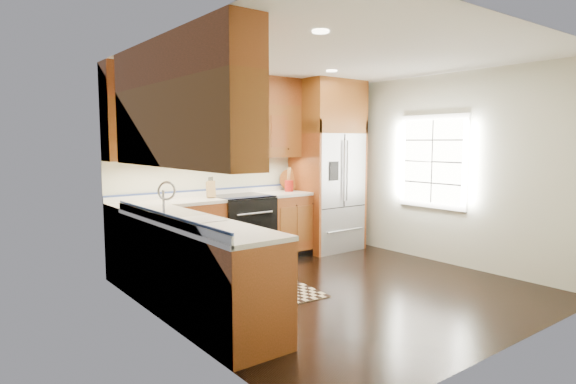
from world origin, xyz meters
TOP-DOWN VIEW (x-y plane):
  - ground at (0.00, 0.00)m, footprint 4.00×4.00m
  - wall_back at (0.00, 2.00)m, footprint 4.00×0.02m
  - wall_left at (-2.00, 0.00)m, footprint 0.02×4.00m
  - wall_right at (2.00, 0.00)m, footprint 0.02×4.00m
  - window at (1.98, 0.20)m, footprint 0.04×1.10m
  - base_cabinets at (-1.23, 0.90)m, footprint 2.85×3.00m
  - countertop at (-1.09, 1.01)m, footprint 2.86×3.01m
  - upper_cabinets at (-1.15, 1.09)m, footprint 2.85×3.00m
  - range at (-0.25, 1.67)m, footprint 0.76×0.67m
  - microwave at (-0.25, 1.80)m, footprint 0.76×0.40m
  - refrigerator at (1.30, 1.63)m, footprint 0.98×0.75m
  - sink_faucet at (-1.73, 0.23)m, footprint 0.54×0.44m
  - rug at (-0.64, 0.62)m, footprint 1.05×1.59m
  - knife_block at (-0.69, 1.72)m, footprint 0.13×0.16m
  - utensil_crock at (0.61, 1.72)m, footprint 0.16×0.16m
  - cutting_board at (0.75, 1.87)m, footprint 0.41×0.41m

SIDE VIEW (x-z plane):
  - ground at x=0.00m, z-range 0.00..0.00m
  - rug at x=-0.64m, z-range 0.00..0.01m
  - base_cabinets at x=-1.23m, z-range 0.00..0.90m
  - range at x=-0.25m, z-range 0.00..0.94m
  - countertop at x=-1.09m, z-range 0.90..0.94m
  - cutting_board at x=0.75m, z-range 0.94..0.96m
  - sink_faucet at x=-1.73m, z-range 0.81..1.18m
  - knife_block at x=-0.69m, z-range 0.91..1.19m
  - utensil_crock at x=0.61m, z-range 0.88..1.24m
  - wall_back at x=0.00m, z-range 0.00..2.60m
  - wall_left at x=-2.00m, z-range 0.00..2.60m
  - wall_right at x=2.00m, z-range 0.00..2.60m
  - refrigerator at x=1.30m, z-range 0.00..2.60m
  - window at x=1.98m, z-range 0.75..2.05m
  - microwave at x=-0.25m, z-range 1.45..1.87m
  - upper_cabinets at x=-1.15m, z-range 1.45..2.60m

